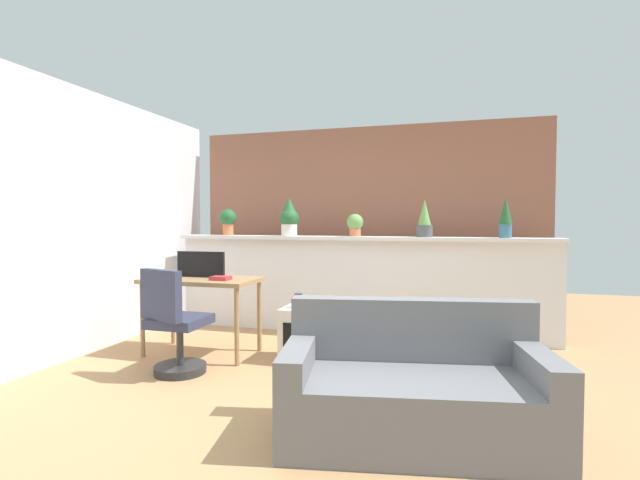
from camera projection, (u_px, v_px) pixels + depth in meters
name	position (u px, v px, depth m)	size (l,w,h in m)	color
ground_plane	(300.00, 396.00, 3.42)	(12.00, 12.00, 0.00)	tan
divider_wall	(355.00, 287.00, 5.31)	(4.38, 0.16, 1.09)	silver
plant_shelf	(355.00, 238.00, 5.25)	(4.38, 0.30, 0.04)	silver
brick_wall_behind	(365.00, 226.00, 5.86)	(4.38, 0.10, 2.50)	#935B47
side_wall_left	(74.00, 222.00, 4.43)	(0.12, 4.40, 2.60)	silver
potted_plant_0	(228.00, 220.00, 5.73)	(0.21, 0.21, 0.33)	#C66B42
potted_plant_1	(289.00, 217.00, 5.47)	(0.23, 0.23, 0.45)	silver
potted_plant_2	(355.00, 224.00, 5.28)	(0.19, 0.19, 0.26)	#C66B42
potted_plant_3	(424.00, 220.00, 5.04)	(0.18, 0.18, 0.42)	#4C4C51
potted_plant_4	(505.00, 217.00, 4.77)	(0.13, 0.13, 0.42)	#386B84
desk	(202.00, 287.00, 4.50)	(1.10, 0.60, 0.75)	#99754C
tv_monitor	(201.00, 264.00, 4.58)	(0.51, 0.04, 0.26)	black
office_chair	(174.00, 329.00, 3.89)	(0.50, 0.50, 0.91)	#262628
side_cube_shelf	(305.00, 334.00, 4.30)	(0.40, 0.41, 0.50)	silver
vase_on_shelf	(298.00, 300.00, 4.30)	(0.07, 0.07, 0.13)	#2D2D33
book_on_desk	(221.00, 278.00, 4.34)	(0.17, 0.14, 0.04)	#B22D33
couch	(414.00, 391.00, 2.76)	(1.67, 1.02, 0.80)	slate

